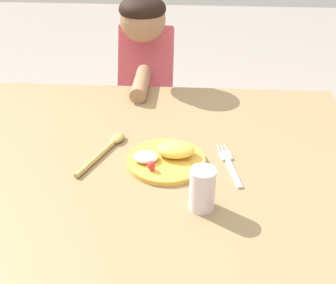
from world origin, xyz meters
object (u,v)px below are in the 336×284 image
object	(u,v)px
fork	(230,165)
drinking_cup	(202,189)
spoon	(107,148)
plate	(167,157)
person	(147,100)

from	to	relation	value
fork	drinking_cup	size ratio (longest dim) A/B	1.91
fork	spoon	world-z (taller)	spoon
drinking_cup	spoon	bearing A→B (deg)	138.97
plate	person	world-z (taller)	person
plate	fork	bearing A→B (deg)	-1.47
fork	person	size ratio (longest dim) A/B	0.21
fork	drinking_cup	distance (m)	0.20
person	drinking_cup	bearing A→B (deg)	104.69
plate	spoon	xyz separation A→B (m)	(-0.17, 0.05, -0.01)
spoon	drinking_cup	world-z (taller)	drinking_cup
spoon	person	size ratio (longest dim) A/B	0.23
fork	person	world-z (taller)	person
spoon	drinking_cup	size ratio (longest dim) A/B	2.12
fork	person	xyz separation A→B (m)	(-0.29, 0.64, -0.13)
drinking_cup	plate	bearing A→B (deg)	116.95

